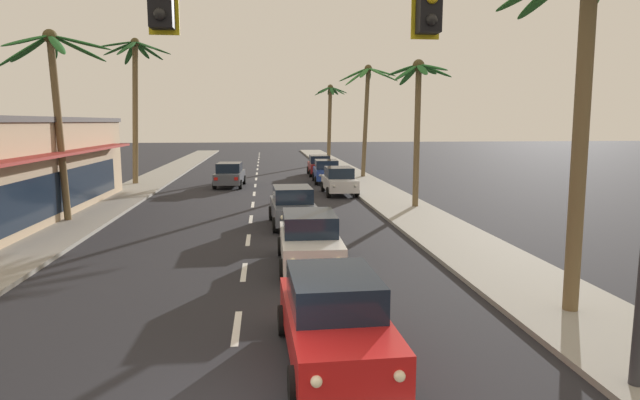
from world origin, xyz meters
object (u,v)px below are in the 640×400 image
sedan_oncoming_far (230,174)px  sedan_parked_mid_kerb (339,181)px  palm_right_nearest (585,48)px  sedan_parked_nearest_kerb (319,165)px  sedan_lead_at_stop_bar (334,318)px  palm_left_third (135,81)px  sedan_third_in_queue (310,239)px  palm_right_second (418,99)px  traffic_signal_mast (439,55)px  palm_left_second (54,78)px  palm_right_third (368,92)px  sedan_parked_far_kerb (326,171)px  sedan_fifth_in_queue (293,206)px  palm_right_farthest (330,109)px

sedan_oncoming_far → sedan_parked_mid_kerb: size_ratio=1.01×
sedan_parked_mid_kerb → palm_right_nearest: 22.02m
sedan_oncoming_far → sedan_parked_nearest_kerb: (7.03, 7.24, 0.00)m
sedan_lead_at_stop_bar → sedan_parked_nearest_kerb: 35.05m
sedan_parked_mid_kerb → palm_left_third: bearing=155.3°
sedan_third_in_queue → palm_right_second: bearing=58.4°
traffic_signal_mast → sedan_lead_at_stop_bar: traffic_signal_mast is taller
palm_left_second → sedan_parked_nearest_kerb: bearing=55.7°
sedan_lead_at_stop_bar → palm_right_third: bearing=77.9°
sedan_parked_far_kerb → palm_right_nearest: size_ratio=0.55×
palm_left_third → sedan_fifth_in_queue: bearing=-57.8°
sedan_lead_at_stop_bar → sedan_fifth_in_queue: size_ratio=1.00×
sedan_oncoming_far → traffic_signal_mast: bearing=-80.4°
sedan_third_in_queue → palm_right_nearest: (5.62, -4.86, 5.23)m
sedan_fifth_in_queue → palm_left_second: bearing=170.8°
sedan_fifth_in_queue → sedan_oncoming_far: same height
sedan_parked_mid_kerb → palm_left_third: (-13.46, 6.19, 6.43)m
sedan_third_in_queue → palm_right_farthest: (5.74, 41.04, 4.94)m
sedan_lead_at_stop_bar → palm_right_third: size_ratio=0.50×
traffic_signal_mast → sedan_oncoming_far: traffic_signal_mast is taller
traffic_signal_mast → sedan_parked_far_kerb: traffic_signal_mast is taller
sedan_oncoming_far → sedan_parked_far_kerb: (6.98, 1.80, 0.00)m
sedan_oncoming_far → palm_right_nearest: (9.38, -25.83, 5.23)m
sedan_parked_nearest_kerb → sedan_oncoming_far: bearing=-134.1°
sedan_fifth_in_queue → palm_right_second: palm_right_second is taller
sedan_lead_at_stop_bar → palm_right_farthest: size_ratio=0.53×
sedan_parked_far_kerb → sedan_parked_mid_kerb: bearing=-89.6°
palm_left_second → palm_right_second: (16.75, 2.10, -0.70)m
sedan_fifth_in_queue → palm_right_third: (6.97, 19.03, 5.91)m
sedan_third_in_queue → palm_right_nearest: palm_right_nearest is taller
traffic_signal_mast → palm_left_second: 20.28m
sedan_parked_nearest_kerb → sedan_third_in_queue: bearing=-96.6°
palm_right_third → sedan_parked_nearest_kerb: bearing=144.5°
sedan_parked_mid_kerb → palm_right_nearest: bearing=-83.7°
sedan_third_in_queue → palm_left_second: (-10.33, 8.31, 5.47)m
traffic_signal_mast → sedan_parked_nearest_kerb: size_ratio=2.59×
sedan_parked_mid_kerb → palm_right_second: bearing=-62.2°
sedan_third_in_queue → sedan_oncoming_far: same height
sedan_lead_at_stop_bar → sedan_parked_far_kerb: size_ratio=1.00×
traffic_signal_mast → sedan_parked_mid_kerb: (2.08, 24.77, -4.59)m
sedan_parked_far_kerb → palm_left_second: palm_left_second is taller
sedan_oncoming_far → sedan_parked_mid_kerb: bearing=-33.0°
sedan_parked_far_kerb → palm_left_third: size_ratio=0.44×
sedan_oncoming_far → sedan_parked_nearest_kerb: bearing=45.9°
sedan_fifth_in_queue → sedan_parked_mid_kerb: bearing=70.6°
traffic_signal_mast → palm_right_third: palm_right_third is taller
traffic_signal_mast → sedan_parked_far_kerb: 31.53m
traffic_signal_mast → palm_right_farthest: 49.60m
sedan_parked_nearest_kerb → palm_right_third: (3.54, -2.52, 5.91)m
palm_right_second → palm_right_farthest: palm_right_farthest is taller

